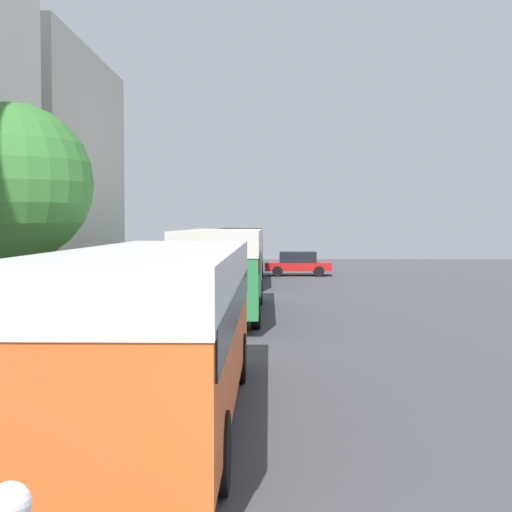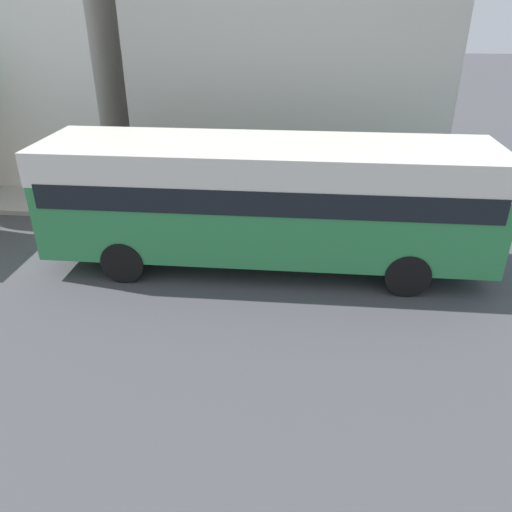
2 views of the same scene
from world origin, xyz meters
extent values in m
cube|color=beige|center=(-9.70, 20.78, 4.62)|extent=(7.00, 9.96, 9.24)
cube|color=#2D8447|center=(-1.65, 20.53, 1.76)|extent=(2.60, 10.33, 2.51)
cube|color=silver|center=(-1.65, 20.53, 2.64)|extent=(2.62, 10.38, 0.75)
cube|color=black|center=(-1.65, 20.53, 2.07)|extent=(2.65, 9.92, 0.55)
cylinder|color=black|center=(-2.85, 23.74, 0.50)|extent=(0.28, 1.00, 1.00)
cylinder|color=black|center=(-0.46, 23.74, 0.50)|extent=(0.28, 1.00, 1.00)
cylinder|color=black|center=(-2.85, 17.33, 0.50)|extent=(0.28, 1.00, 1.00)
cylinder|color=black|center=(-0.46, 17.33, 0.50)|extent=(0.28, 1.00, 1.00)
camera|label=1|loc=(-0.05, -4.41, 3.24)|focal=50.00mm
camera|label=2|loc=(9.36, 21.35, 5.85)|focal=35.00mm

